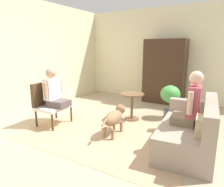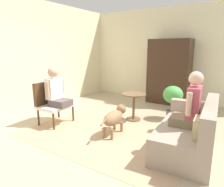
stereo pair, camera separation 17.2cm
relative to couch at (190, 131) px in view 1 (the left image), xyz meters
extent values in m
plane|color=tan|center=(-1.43, -0.17, -0.30)|extent=(7.76, 7.76, 0.00)
cube|color=beige|center=(-1.43, 3.12, 1.13)|extent=(5.80, 0.12, 2.87)
cube|color=beige|center=(-4.09, 0.13, 1.13)|extent=(0.12, 7.06, 2.87)
cube|color=tan|center=(-1.46, -0.28, -0.30)|extent=(3.13, 2.04, 0.01)
cube|color=gray|center=(-0.05, -0.03, -0.09)|extent=(0.94, 1.67, 0.43)
cube|color=gray|center=(0.26, -0.01, 0.33)|extent=(0.31, 1.62, 0.40)
cube|color=gray|center=(-0.11, 0.68, 0.25)|extent=(0.82, 0.25, 0.23)
cube|color=#C6B284|center=(0.17, -0.42, 0.27)|extent=(0.13, 0.33, 0.28)
cylinder|color=#4C331E|center=(-2.55, -0.03, -0.12)|extent=(0.04, 0.04, 0.36)
cylinder|color=#4C331E|center=(-2.52, -0.63, -0.12)|extent=(0.04, 0.04, 0.36)
cylinder|color=#4C331E|center=(-3.00, -0.06, -0.12)|extent=(0.04, 0.04, 0.36)
cylinder|color=#4C331E|center=(-2.97, -0.65, -0.12)|extent=(0.04, 0.04, 0.36)
cube|color=white|center=(-2.76, -0.34, 0.09)|extent=(0.59, 0.72, 0.06)
cube|color=#4C331E|center=(-3.00, -0.35, 0.37)|extent=(0.11, 0.70, 0.50)
cube|color=#77674D|center=(-0.13, -0.04, 0.20)|extent=(0.39, 0.42, 0.14)
cube|color=#B24C59|center=(0.02, -0.03, 0.51)|extent=(0.21, 0.41, 0.49)
sphere|color=#DDB293|center=(0.02, -0.03, 0.89)|extent=(0.21, 0.21, 0.21)
cylinder|color=#DDB293|center=(0.00, -0.27, 0.54)|extent=(0.08, 0.08, 0.34)
cylinder|color=#DDB293|center=(-0.04, 0.21, 0.54)|extent=(0.08, 0.08, 0.34)
cube|color=#584C4B|center=(-2.61, -0.33, 0.19)|extent=(0.43, 0.37, 0.14)
cube|color=white|center=(-2.78, -0.34, 0.48)|extent=(0.20, 0.35, 0.44)
sphere|color=tan|center=(-2.78, -0.34, 0.83)|extent=(0.22, 0.22, 0.22)
cylinder|color=tan|center=(-2.75, -0.13, 0.50)|extent=(0.08, 0.08, 0.31)
cylinder|color=tan|center=(-2.73, -0.55, 0.50)|extent=(0.08, 0.08, 0.31)
cylinder|color=brown|center=(-1.43, 0.79, 0.31)|extent=(0.55, 0.55, 0.02)
cylinder|color=brown|center=(-1.43, 0.79, 0.00)|extent=(0.06, 0.06, 0.60)
cylinder|color=brown|center=(-1.43, 0.79, -0.29)|extent=(0.34, 0.34, 0.03)
ellipsoid|color=olive|center=(-1.36, -0.18, 0.04)|extent=(0.32, 0.62, 0.26)
sphere|color=olive|center=(-1.40, 0.18, 0.12)|extent=(0.20, 0.20, 0.20)
cone|color=olive|center=(-1.45, 0.17, 0.22)|extent=(0.06, 0.06, 0.06)
cone|color=olive|center=(-1.35, 0.18, 0.22)|extent=(0.06, 0.06, 0.06)
cylinder|color=olive|center=(-1.33, -0.55, 0.08)|extent=(0.05, 0.18, 0.10)
cylinder|color=olive|center=(-1.46, 0.02, -0.20)|extent=(0.06, 0.06, 0.21)
cylinder|color=olive|center=(-1.30, 0.04, -0.20)|extent=(0.06, 0.06, 0.21)
cylinder|color=olive|center=(-1.42, -0.39, -0.20)|extent=(0.06, 0.06, 0.21)
cylinder|color=olive|center=(-1.26, -0.38, -0.20)|extent=(0.06, 0.06, 0.21)
cylinder|color=#4C5156|center=(-0.71, 1.36, -0.20)|extent=(0.25, 0.25, 0.20)
cylinder|color=brown|center=(-0.71, 1.36, 0.00)|extent=(0.03, 0.03, 0.20)
ellipsoid|color=green|center=(-0.71, 1.36, 0.28)|extent=(0.45, 0.45, 0.41)
cube|color=#382316|center=(-1.26, 2.71, 0.65)|extent=(1.20, 0.56, 1.90)
camera|label=1|loc=(0.46, -3.32, 1.33)|focal=32.41mm
camera|label=2|loc=(0.61, -3.23, 1.33)|focal=32.41mm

